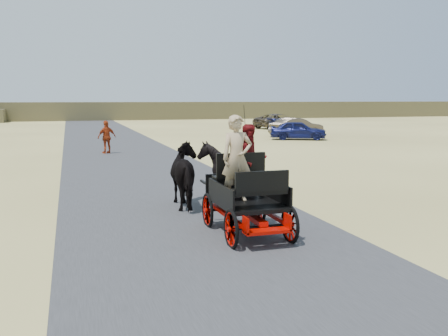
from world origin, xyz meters
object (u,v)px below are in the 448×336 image
object	(u,v)px
car_b	(297,127)
horse_right	(228,173)
car_a	(298,130)
car_d	(279,121)
pedestrian	(107,137)
car_c	(292,124)
horse_left	(188,175)
carriage	(246,217)

from	to	relation	value
car_b	horse_right	bearing A→B (deg)	140.08
car_a	car_b	xyz separation A→B (m)	(1.30, 3.01, 0.04)
car_d	car_b	bearing A→B (deg)	148.63
horse_right	pedestrian	world-z (taller)	pedestrian
horse_right	pedestrian	xyz separation A→B (m)	(-2.19, 13.96, 0.01)
car_c	horse_right	bearing A→B (deg)	153.45
horse_right	car_b	distance (m)	25.44
pedestrian	car_c	size ratio (longest dim) A/B	0.42
horse_left	car_c	world-z (taller)	horse_left
carriage	horse_left	xyz separation A→B (m)	(-0.55, 3.00, 0.49)
carriage	car_b	size ratio (longest dim) A/B	0.57
car_c	car_d	distance (m)	4.38
horse_left	pedestrian	xyz separation A→B (m)	(-1.09, 13.96, 0.02)
car_a	car_b	distance (m)	3.27
pedestrian	car_b	distance (m)	16.88
horse_right	car_d	xyz separation A→B (m)	(15.41, 31.98, -0.15)
car_a	car_d	size ratio (longest dim) A/B	0.77
carriage	car_a	xyz separation A→B (m)	(11.84, 22.10, 0.30)
carriage	car_c	world-z (taller)	car_c
car_a	car_d	distance (m)	13.52
carriage	car_d	xyz separation A→B (m)	(15.96, 34.98, 0.34)
horse_left	horse_right	bearing A→B (deg)	-180.00
car_b	car_c	distance (m)	5.96
car_b	pedestrian	bearing A→B (deg)	108.60
carriage	horse_left	distance (m)	3.09
horse_left	car_a	xyz separation A→B (m)	(12.39, 19.10, -0.18)
horse_left	horse_right	world-z (taller)	horse_right
horse_right	car_c	xyz separation A→B (m)	(14.76, 27.65, -0.25)
horse_right	pedestrian	size ratio (longest dim) A/B	0.98
pedestrian	car_d	distance (m)	25.20
horse_left	car_d	xyz separation A→B (m)	(16.51, 31.98, -0.15)
carriage	horse_left	world-z (taller)	horse_left
carriage	horse_left	size ratio (longest dim) A/B	1.20
horse_right	car_c	world-z (taller)	horse_right
carriage	car_a	world-z (taller)	car_a
carriage	car_c	distance (m)	34.26
car_a	car_c	distance (m)	9.23
carriage	horse_right	size ratio (longest dim) A/B	1.41
car_b	car_d	distance (m)	10.27
car_c	car_a	bearing A→B (deg)	159.48
carriage	horse_right	bearing A→B (deg)	79.61
car_b	car_a	bearing A→B (deg)	146.36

